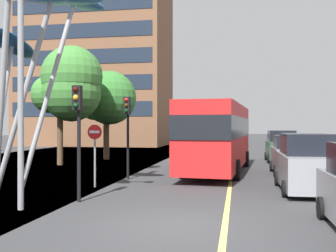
{
  "coord_description": "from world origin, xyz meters",
  "views": [
    {
      "loc": [
        1.49,
        -9.99,
        2.5
      ],
      "look_at": [
        -1.82,
        9.11,
        2.5
      ],
      "focal_mm": 42.97,
      "sensor_mm": 36.0,
      "label": 1
    }
  ],
  "objects": [
    {
      "name": "ground",
      "position": [
        -0.74,
        0.0,
        -0.05
      ],
      "size": [
        120.0,
        240.0,
        0.1
      ],
      "color": "#38383A"
    },
    {
      "name": "red_bus",
      "position": [
        0.44,
        11.86,
        2.11
      ],
      "size": [
        3.55,
        11.15,
        3.86
      ],
      "color": "red",
      "rests_on": "ground"
    },
    {
      "name": "car_parked_far",
      "position": [
        4.22,
        11.55,
        0.95
      ],
      "size": [
        1.96,
        3.84,
        2.01
      ],
      "color": "gray",
      "rests_on": "ground"
    },
    {
      "name": "tree_pavement_near",
      "position": [
        -9.07,
        14.19,
        5.14
      ],
      "size": [
        4.68,
        4.48,
        7.56
      ],
      "color": "brown",
      "rests_on": "ground"
    },
    {
      "name": "street_lamp",
      "position": [
        -4.5,
        1.05,
        4.73
      ],
      "size": [
        1.69,
        0.44,
        7.38
      ],
      "color": "gray",
      "rests_on": "ground"
    },
    {
      "name": "tree_pavement_far",
      "position": [
        -8.43,
        19.03,
        4.49
      ],
      "size": [
        5.37,
        5.6,
        6.52
      ],
      "color": "brown",
      "rests_on": "ground"
    },
    {
      "name": "car_side_street",
      "position": [
        4.49,
        18.9,
        1.02
      ],
      "size": [
        2.09,
        4.13,
        2.19
      ],
      "color": "#2D5138",
      "rests_on": "ground"
    },
    {
      "name": "no_entry_sign",
      "position": [
        -4.26,
        5.64,
        1.7
      ],
      "size": [
        0.6,
        0.12,
        2.56
      ],
      "color": "gray",
      "rests_on": "ground"
    },
    {
      "name": "backdrop_building",
      "position": [
        -16.96,
        40.92,
        10.91
      ],
      "size": [
        18.66,
        11.32,
        21.81
      ],
      "color": "brown",
      "rests_on": "ground"
    },
    {
      "name": "car_parked_mid",
      "position": [
        4.05,
        5.94,
        1.03
      ],
      "size": [
        2.04,
        4.44,
        2.21
      ],
      "color": "gray",
      "rests_on": "ground"
    },
    {
      "name": "traffic_light_kerb_near",
      "position": [
        -3.66,
        2.44,
        2.76
      ],
      "size": [
        0.28,
        0.42,
        3.82
      ],
      "color": "black",
      "rests_on": "ground"
    },
    {
      "name": "traffic_light_kerb_far",
      "position": [
        -3.59,
        8.16,
        2.79
      ],
      "size": [
        0.28,
        0.42,
        3.86
      ],
      "color": "black",
      "rests_on": "ground"
    }
  ]
}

